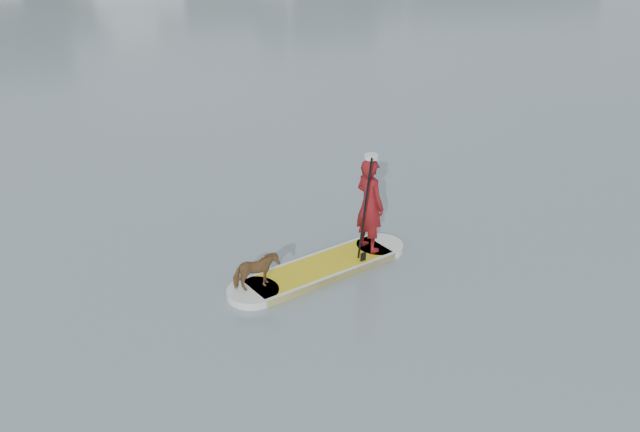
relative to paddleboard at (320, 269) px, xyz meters
name	(u,v)px	position (x,y,z in m)	size (l,w,h in m)	color
ground	(280,356)	(-1.19, -1.92, -0.06)	(140.00, 140.00, 0.00)	slate
paddleboard	(320,269)	(0.00, 0.00, 0.00)	(3.18, 1.56, 0.12)	gold
paddler	(370,205)	(0.95, 0.30, 0.86)	(0.58, 0.38, 1.60)	maroon
white_cap	(371,157)	(0.95, 0.30, 1.70)	(0.22, 0.22, 0.07)	silver
dog	(256,272)	(-1.13, -0.36, 0.35)	(0.31, 0.68, 0.58)	#53351C
paddle	(364,223)	(0.71, -0.07, 0.74)	(0.12, 0.29, 2.00)	black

